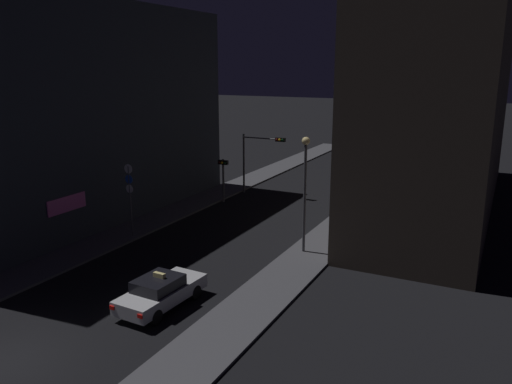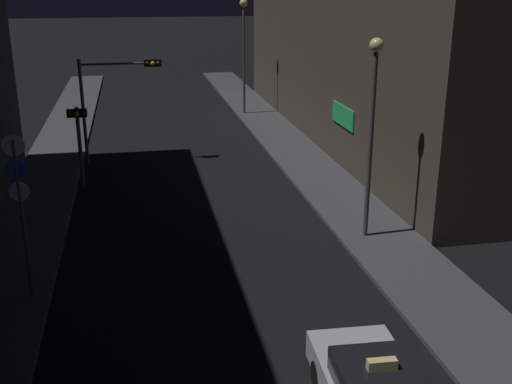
% 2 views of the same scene
% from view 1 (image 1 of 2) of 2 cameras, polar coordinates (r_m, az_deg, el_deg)
% --- Properties ---
extents(ground_plane, '(300.00, 300.00, 0.00)m').
position_cam_1_polar(ground_plane, '(21.20, -26.02, -16.79)').
color(ground_plane, black).
extents(sidewalk_left, '(2.75, 56.58, 0.13)m').
position_cam_1_polar(sidewalk_left, '(43.65, -3.13, 0.31)').
color(sidewalk_left, '#424247').
rests_on(sidewalk_left, ground_plane).
extents(sidewalk_right, '(2.75, 56.58, 0.13)m').
position_cam_1_polar(sidewalk_right, '(39.34, 11.93, -1.50)').
color(sidewalk_right, '#424247').
rests_on(sidewalk_right, ground_plane).
extents(building_facade_left, '(10.63, 24.72, 14.37)m').
position_cam_1_polar(building_facade_left, '(37.77, -21.04, 8.24)').
color(building_facade_left, '#282D38').
rests_on(building_facade_left, ground_plane).
extents(building_facade_right, '(7.33, 30.19, 13.93)m').
position_cam_1_polar(building_facade_right, '(39.86, 20.47, 8.22)').
color(building_facade_right, '#473D33').
rests_on(building_facade_right, ground_plane).
extents(taxi, '(2.02, 4.54, 1.62)m').
position_cam_1_polar(taxi, '(23.14, -10.55, -10.83)').
color(taxi, '#B7B7BC').
rests_on(taxi, ground_plane).
extents(traffic_light_overhead, '(3.75, 0.42, 4.90)m').
position_cam_1_polar(traffic_light_overhead, '(41.38, 0.39, 4.52)').
color(traffic_light_overhead, '#47474C').
rests_on(traffic_light_overhead, ground_plane).
extents(traffic_light_left_kerb, '(0.80, 0.42, 3.37)m').
position_cam_1_polar(traffic_light_left_kerb, '(39.33, -3.69, 2.33)').
color(traffic_light_left_kerb, '#47474C').
rests_on(traffic_light_left_kerb, ground_plane).
extents(sign_pole_left, '(0.57, 0.10, 4.49)m').
position_cam_1_polar(sign_pole_left, '(31.77, -13.87, -0.10)').
color(sign_pole_left, '#47474C').
rests_on(sign_pole_left, sidewalk_left).
extents(street_lamp_near_block, '(0.44, 0.44, 6.48)m').
position_cam_1_polar(street_lamp_near_block, '(28.03, 5.49, 1.50)').
color(street_lamp_near_block, '#47474C').
rests_on(street_lamp_near_block, sidewalk_right).
extents(street_lamp_far_block, '(0.50, 0.50, 7.06)m').
position_cam_1_polar(street_lamp_far_block, '(47.77, 14.21, 6.99)').
color(street_lamp_far_block, '#47474C').
rests_on(street_lamp_far_block, sidewalk_right).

